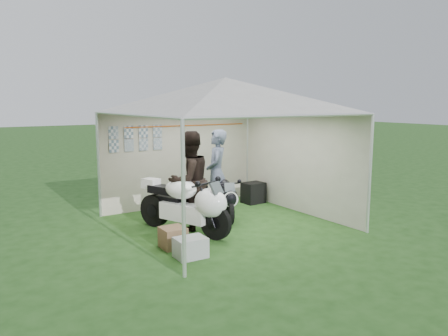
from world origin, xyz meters
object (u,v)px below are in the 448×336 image
at_px(person_blue_jacket, 217,173).
at_px(person_dark_jacket, 189,181).
at_px(motorcycle_white, 188,203).
at_px(crate_0, 190,247).
at_px(crate_1, 173,238).
at_px(canopy_tent, 224,99).
at_px(paddock_stand, 215,204).
at_px(equipment_box, 253,193).
at_px(motorcycle_black, 223,196).

bearing_deg(person_blue_jacket, person_dark_jacket, -27.90).
bearing_deg(motorcycle_white, person_dark_jacket, 34.97).
xyz_separation_m(person_dark_jacket, crate_0, (-0.75, -1.43, -0.82)).
bearing_deg(person_blue_jacket, crate_1, -18.48).
height_order(canopy_tent, paddock_stand, canopy_tent).
bearing_deg(crate_1, equipment_box, 31.55).
bearing_deg(person_dark_jacket, crate_0, 50.03).
height_order(canopy_tent, crate_1, canopy_tent).
xyz_separation_m(motorcycle_white, motorcycle_black, (1.19, 0.59, -0.11)).
xyz_separation_m(motorcycle_white, crate_0, (-0.58, -1.17, -0.44)).
distance_m(canopy_tent, crate_1, 2.97).
relative_size(paddock_stand, person_dark_jacket, 0.17).
relative_size(motorcycle_white, paddock_stand, 6.23).
distance_m(paddock_stand, crate_0, 3.25).
distance_m(person_dark_jacket, equipment_box, 2.76).
bearing_deg(paddock_stand, person_blue_jacket, -118.91).
distance_m(motorcycle_white, person_dark_jacket, 0.49).
distance_m(canopy_tent, motorcycle_white, 2.20).
xyz_separation_m(motorcycle_white, paddock_stand, (1.45, 1.36, -0.48)).
height_order(motorcycle_white, paddock_stand, motorcycle_white).
relative_size(motorcycle_black, equipment_box, 3.32).
bearing_deg(motorcycle_black, crate_0, -116.08).
bearing_deg(crate_0, equipment_box, 38.82).
relative_size(motorcycle_black, crate_0, 3.46).
height_order(motorcycle_white, motorcycle_black, motorcycle_white).
height_order(motorcycle_white, equipment_box, motorcycle_white).
xyz_separation_m(paddock_stand, crate_0, (-2.03, -2.53, 0.04)).
relative_size(motorcycle_white, equipment_box, 4.03).
xyz_separation_m(canopy_tent, person_blue_jacket, (0.18, 0.60, -1.61)).
xyz_separation_m(canopy_tent, equipment_box, (1.63, 1.19, -2.32)).
height_order(paddock_stand, equipment_box, equipment_box).
bearing_deg(person_dark_jacket, motorcycle_black, -174.20).
bearing_deg(crate_1, canopy_tent, 26.37).
distance_m(motorcycle_white, crate_0, 1.38).
xyz_separation_m(motorcycle_black, crate_1, (-1.80, -1.18, -0.31)).
relative_size(person_blue_jacket, crate_1, 4.75).
bearing_deg(crate_1, motorcycle_white, 43.56).
bearing_deg(equipment_box, canopy_tent, -143.95).
distance_m(person_blue_jacket, equipment_box, 1.71).
xyz_separation_m(canopy_tent, person_dark_jacket, (-0.79, 0.07, -1.59)).
relative_size(motorcycle_white, crate_1, 5.15).
distance_m(canopy_tent, paddock_stand, 2.76).
xyz_separation_m(motorcycle_black, person_blue_jacket, (-0.05, 0.20, 0.47)).
relative_size(motorcycle_black, person_dark_jacket, 0.88).
bearing_deg(paddock_stand, canopy_tent, -113.01).
height_order(motorcycle_black, equipment_box, motorcycle_black).
distance_m(motorcycle_black, equipment_box, 1.62).
height_order(person_blue_jacket, equipment_box, person_blue_jacket).
distance_m(motorcycle_white, crate_1, 0.95).
relative_size(motorcycle_black, crate_1, 4.25).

